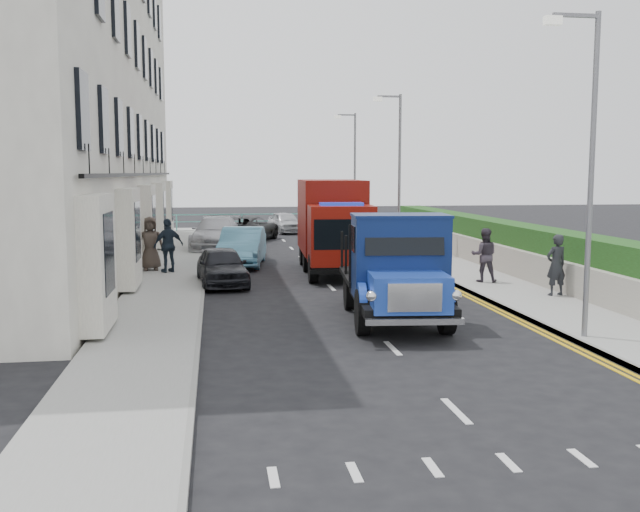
{
  "coord_description": "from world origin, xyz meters",
  "views": [
    {
      "loc": [
        -3.64,
        -16.25,
        3.68
      ],
      "look_at": [
        -0.82,
        2.89,
        1.4
      ],
      "focal_mm": 40.0,
      "sensor_mm": 36.0,
      "label": 1
    }
  ],
  "objects_px": {
    "lamp_near": "(587,157)",
    "parked_car_front": "(222,266)",
    "lamp_mid": "(397,165)",
    "lamp_far": "(353,167)",
    "red_lorry": "(333,223)",
    "bedford_lorry": "(398,276)",
    "pedestrian_east_near": "(556,265)"
  },
  "relations": [
    {
      "from": "lamp_near",
      "to": "parked_car_front",
      "type": "xyz_separation_m",
      "value": [
        -7.63,
        9.0,
        -3.36
      ]
    },
    {
      "from": "lamp_mid",
      "to": "lamp_far",
      "type": "xyz_separation_m",
      "value": [
        0.0,
        10.0,
        0.0
      ]
    },
    {
      "from": "parked_car_front",
      "to": "lamp_far",
      "type": "bearing_deg",
      "value": 60.29
    },
    {
      "from": "lamp_far",
      "to": "red_lorry",
      "type": "distance_m",
      "value": 15.04
    },
    {
      "from": "lamp_mid",
      "to": "parked_car_front",
      "type": "xyz_separation_m",
      "value": [
        -7.63,
        -7.0,
        -3.36
      ]
    },
    {
      "from": "lamp_far",
      "to": "bedford_lorry",
      "type": "height_order",
      "value": "lamp_far"
    },
    {
      "from": "lamp_near",
      "to": "lamp_far",
      "type": "bearing_deg",
      "value": 90.0
    },
    {
      "from": "lamp_far",
      "to": "bedford_lorry",
      "type": "bearing_deg",
      "value": -98.37
    },
    {
      "from": "lamp_near",
      "to": "pedestrian_east_near",
      "type": "bearing_deg",
      "value": 68.82
    },
    {
      "from": "parked_car_front",
      "to": "pedestrian_east_near",
      "type": "distance_m",
      "value": 10.38
    },
    {
      "from": "lamp_mid",
      "to": "pedestrian_east_near",
      "type": "bearing_deg",
      "value": -80.12
    },
    {
      "from": "pedestrian_east_near",
      "to": "lamp_far",
      "type": "bearing_deg",
      "value": -96.62
    },
    {
      "from": "red_lorry",
      "to": "lamp_near",
      "type": "bearing_deg",
      "value": -69.78
    },
    {
      "from": "parked_car_front",
      "to": "lamp_mid",
      "type": "bearing_deg",
      "value": 36.99
    },
    {
      "from": "red_lorry",
      "to": "pedestrian_east_near",
      "type": "bearing_deg",
      "value": -47.17
    },
    {
      "from": "parked_car_front",
      "to": "pedestrian_east_near",
      "type": "height_order",
      "value": "pedestrian_east_near"
    },
    {
      "from": "lamp_near",
      "to": "bedford_lorry",
      "type": "distance_m",
      "value": 4.97
    },
    {
      "from": "parked_car_front",
      "to": "pedestrian_east_near",
      "type": "bearing_deg",
      "value": -28.45
    },
    {
      "from": "lamp_mid",
      "to": "parked_car_front",
      "type": "distance_m",
      "value": 10.89
    },
    {
      "from": "bedford_lorry",
      "to": "red_lorry",
      "type": "xyz_separation_m",
      "value": [
        -0.04,
        9.39,
        0.58
      ]
    },
    {
      "from": "bedford_lorry",
      "to": "pedestrian_east_near",
      "type": "distance_m",
      "value": 6.11
    },
    {
      "from": "red_lorry",
      "to": "pedestrian_east_near",
      "type": "xyz_separation_m",
      "value": [
        5.47,
        -6.59,
        -0.79
      ]
    },
    {
      "from": "lamp_far",
      "to": "pedestrian_east_near",
      "type": "height_order",
      "value": "lamp_far"
    },
    {
      "from": "lamp_near",
      "to": "lamp_far",
      "type": "relative_size",
      "value": 1.0
    },
    {
      "from": "parked_car_front",
      "to": "pedestrian_east_near",
      "type": "relative_size",
      "value": 2.08
    },
    {
      "from": "lamp_mid",
      "to": "lamp_far",
      "type": "height_order",
      "value": "same"
    },
    {
      "from": "lamp_near",
      "to": "bedford_lorry",
      "type": "height_order",
      "value": "lamp_near"
    },
    {
      "from": "lamp_mid",
      "to": "pedestrian_east_near",
      "type": "height_order",
      "value": "lamp_mid"
    },
    {
      "from": "lamp_mid",
      "to": "red_lorry",
      "type": "height_order",
      "value": "lamp_mid"
    },
    {
      "from": "lamp_far",
      "to": "red_lorry",
      "type": "relative_size",
      "value": 1.06
    },
    {
      "from": "parked_car_front",
      "to": "pedestrian_east_near",
      "type": "xyz_separation_m",
      "value": [
        9.56,
        -4.04,
        0.38
      ]
    },
    {
      "from": "bedford_lorry",
      "to": "red_lorry",
      "type": "distance_m",
      "value": 9.41
    }
  ]
}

